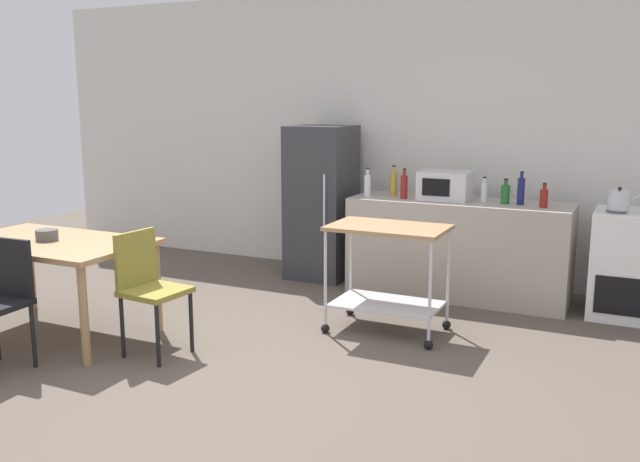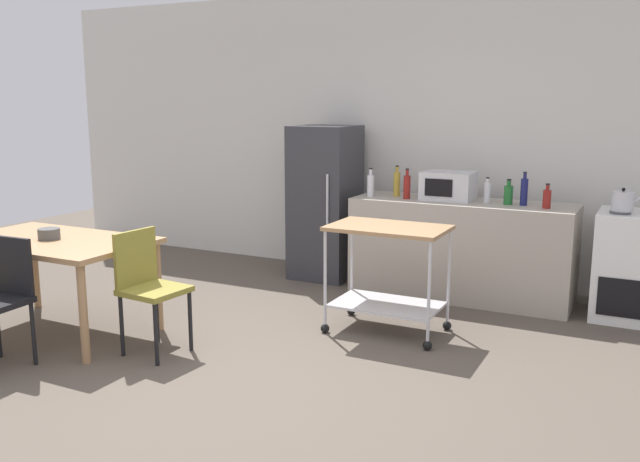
{
  "view_description": "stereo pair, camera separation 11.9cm",
  "coord_description": "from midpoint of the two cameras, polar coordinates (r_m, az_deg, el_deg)",
  "views": [
    {
      "loc": [
        2.41,
        -3.51,
        1.82
      ],
      "look_at": [
        0.15,
        1.2,
        0.8
      ],
      "focal_mm": 38.32,
      "sensor_mm": 36.0,
      "label": 1
    },
    {
      "loc": [
        2.52,
        -3.46,
        1.82
      ],
      "look_at": [
        0.15,
        1.2,
        0.8
      ],
      "focal_mm": 38.32,
      "sensor_mm": 36.0,
      "label": 2
    }
  ],
  "objects": [
    {
      "name": "back_wall",
      "position": [
        7.13,
        6.74,
        8.0
      ],
      "size": [
        8.4,
        0.12,
        2.9
      ],
      "primitive_type": "cube",
      "color": "silver",
      "rests_on": "ground_plane"
    },
    {
      "name": "kettle",
      "position": [
        6.06,
        24.48,
        2.29
      ],
      "size": [
        0.24,
        0.17,
        0.19
      ],
      "color": "silver",
      "rests_on": "stove_oven"
    },
    {
      "name": "bottle_hot_sauce",
      "position": [
        6.23,
        15.99,
        2.97
      ],
      "size": [
        0.08,
        0.08,
        0.22
      ],
      "color": "#1E6628",
      "rests_on": "kitchen_counter"
    },
    {
      "name": "bottle_sesame_oil",
      "position": [
        6.55,
        6.95,
        3.97
      ],
      "size": [
        0.06,
        0.06,
        0.29
      ],
      "color": "gold",
      "rests_on": "kitchen_counter"
    },
    {
      "name": "fruit_bowl",
      "position": [
        5.63,
        -21.14,
        -0.22
      ],
      "size": [
        0.17,
        0.17,
        0.08
      ],
      "primitive_type": "cylinder",
      "color": "#4C4C4C",
      "rests_on": "dining_table"
    },
    {
      "name": "stove_oven",
      "position": [
        6.25,
        25.21,
        -2.66
      ],
      "size": [
        0.6,
        0.61,
        0.92
      ],
      "color": "white",
      "rests_on": "ground_plane"
    },
    {
      "name": "refrigerator",
      "position": [
        6.96,
        0.93,
        2.4
      ],
      "size": [
        0.6,
        0.63,
        1.55
      ],
      "color": "#333338",
      "rests_on": "ground_plane"
    },
    {
      "name": "bottle_wine",
      "position": [
        6.51,
        4.77,
        3.87
      ],
      "size": [
        0.07,
        0.07,
        0.27
      ],
      "color": "silver",
      "rests_on": "kitchen_counter"
    },
    {
      "name": "bottle_soy_sauce",
      "position": [
        6.39,
        7.8,
        3.72
      ],
      "size": [
        0.07,
        0.07,
        0.28
      ],
      "color": "maroon",
      "rests_on": "kitchen_counter"
    },
    {
      "name": "bottle_sparkling_water",
      "position": [
        6.29,
        14.32,
        3.17
      ],
      "size": [
        0.06,
        0.06,
        0.23
      ],
      "color": "silver",
      "rests_on": "kitchen_counter"
    },
    {
      "name": "dining_table",
      "position": [
        5.66,
        -20.83,
        -1.41
      ],
      "size": [
        1.5,
        0.9,
        0.75
      ],
      "color": "#A37A51",
      "rests_on": "ground_plane"
    },
    {
      "name": "kitchen_counter",
      "position": [
        6.43,
        12.22,
        -1.51
      ],
      "size": [
        2.0,
        0.64,
        0.9
      ],
      "primitive_type": "cube",
      "color": "#A89E8E",
      "rests_on": "ground_plane"
    },
    {
      "name": "chair_olive",
      "position": [
        5.04,
        -13.52,
        -4.23
      ],
      "size": [
        0.44,
        0.44,
        0.89
      ],
      "rotation": [
        0.0,
        0.0,
        1.48
      ],
      "color": "olive",
      "rests_on": "ground_plane"
    },
    {
      "name": "kitchen_cart",
      "position": [
        5.34,
        6.31,
        -2.51
      ],
      "size": [
        0.91,
        0.57,
        0.85
      ],
      "color": "#A37A51",
      "rests_on": "ground_plane"
    },
    {
      "name": "microwave",
      "position": [
        6.38,
        11.19,
        3.73
      ],
      "size": [
        0.46,
        0.35,
        0.26
      ],
      "color": "silver",
      "rests_on": "kitchen_counter"
    },
    {
      "name": "bottle_vinegar",
      "position": [
        6.1,
        18.96,
        2.59
      ],
      "size": [
        0.07,
        0.07,
        0.21
      ],
      "color": "maroon",
      "rests_on": "kitchen_counter"
    },
    {
      "name": "bottle_soda",
      "position": [
        6.21,
        17.21,
        3.19
      ],
      "size": [
        0.06,
        0.06,
        0.29
      ],
      "color": "navy",
      "rests_on": "kitchen_counter"
    },
    {
      "name": "ground_plane",
      "position": [
        4.64,
        -7.86,
        -12.16
      ],
      "size": [
        12.0,
        12.0,
        0.0
      ],
      "primitive_type": "plane",
      "color": "brown"
    }
  ]
}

